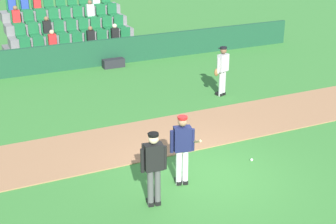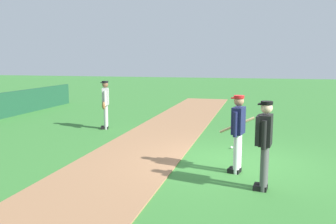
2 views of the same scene
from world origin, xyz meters
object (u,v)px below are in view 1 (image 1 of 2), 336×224
object	(u,v)px
umpire_home_plate	(153,165)
runner_grey_jersey	(222,69)
baseball	(252,160)
batter_navy_jersey	(182,148)
equipment_bag	(114,63)

from	to	relation	value
umpire_home_plate	runner_grey_jersey	distance (m)	7.48
umpire_home_plate	baseball	bearing A→B (deg)	14.73
batter_navy_jersey	umpire_home_plate	size ratio (longest dim) A/B	1.00
batter_navy_jersey	umpire_home_plate	world-z (taller)	same
baseball	runner_grey_jersey	bearing A→B (deg)	68.30
runner_grey_jersey	baseball	bearing A→B (deg)	-111.70
baseball	equipment_bag	distance (m)	9.57
baseball	equipment_bag	world-z (taller)	equipment_bag
runner_grey_jersey	equipment_bag	xyz separation A→B (m)	(-2.30, 4.86, -0.78)
baseball	equipment_bag	bearing A→B (deg)	92.60
batter_navy_jersey	baseball	world-z (taller)	batter_navy_jersey
batter_navy_jersey	runner_grey_jersey	world-z (taller)	same
umpire_home_plate	equipment_bag	size ratio (longest dim) A/B	1.96
runner_grey_jersey	equipment_bag	distance (m)	5.44
equipment_bag	runner_grey_jersey	bearing A→B (deg)	-64.65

